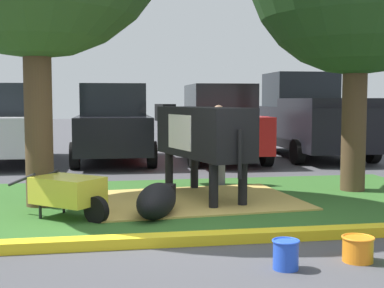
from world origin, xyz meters
TOP-DOWN VIEW (x-y plane):
  - ground_plane at (0.00, 0.00)m, footprint 80.00×80.00m
  - grass_island at (0.58, 1.86)m, footprint 8.06×4.60m
  - curb_yellow at (0.58, -0.59)m, footprint 9.26×0.24m
  - hay_bedding at (0.31, 1.86)m, footprint 3.40×2.67m
  - cow_holstein at (0.45, 2.16)m, footprint 1.26×3.07m
  - calf_lying at (-0.41, 0.82)m, footprint 0.84×1.33m
  - person_handler at (1.03, 3.40)m, footprint 0.50×0.34m
  - wheelbarrow at (-1.59, 0.91)m, footprint 1.40×1.30m
  - bucket_blue at (0.56, -1.63)m, footprint 0.27×0.27m
  - bucket_orange at (1.36, -1.52)m, footprint 0.33×0.33m
  - sedan_silver at (-3.58, 7.91)m, footprint 2.11×4.45m
  - hatchback_white at (-0.81, 7.67)m, footprint 2.11×4.45m
  - sedan_red at (1.97, 7.48)m, footprint 2.11×4.45m
  - pickup_truck_black at (4.76, 8.08)m, footprint 2.33×5.45m

SIDE VIEW (x-z plane):
  - ground_plane at x=0.00m, z-range 0.00..0.00m
  - grass_island at x=0.58m, z-range 0.00..0.02m
  - hay_bedding at x=0.31m, z-range 0.01..0.04m
  - curb_yellow at x=0.58m, z-range 0.00..0.12m
  - bucket_orange at x=1.36m, z-range 0.01..0.26m
  - bucket_blue at x=0.56m, z-range 0.01..0.29m
  - calf_lying at x=-0.41m, z-range 0.00..0.48m
  - wheelbarrow at x=-1.59m, z-range 0.07..0.70m
  - person_handler at x=1.03m, z-range 0.05..1.57m
  - sedan_silver at x=-3.58m, z-range -0.03..1.99m
  - hatchback_white at x=-0.81m, z-range -0.03..1.99m
  - sedan_red at x=1.97m, z-range -0.03..1.99m
  - cow_holstein at x=0.45m, z-range 0.32..1.86m
  - pickup_truck_black at x=4.76m, z-range -0.10..2.32m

